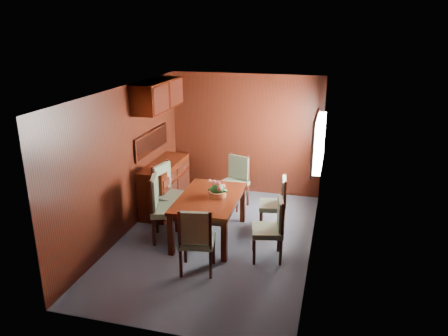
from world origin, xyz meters
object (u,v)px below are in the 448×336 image
(chair_head, at_px, (196,237))
(sideboard, at_px, (165,186))
(chair_left_near, at_px, (162,204))
(chair_right_near, at_px, (273,225))
(dining_table, at_px, (209,202))
(flower_centerpiece, at_px, (217,188))

(chair_head, bearing_deg, sideboard, 112.20)
(sideboard, xyz_separation_m, chair_left_near, (0.43, -1.15, 0.15))
(chair_left_near, height_order, chair_right_near, chair_left_near)
(sideboard, height_order, dining_table, sideboard)
(sideboard, distance_m, chair_right_near, 2.56)
(chair_left_near, xyz_separation_m, flower_centerpiece, (0.82, 0.31, 0.25))
(dining_table, xyz_separation_m, chair_right_near, (1.08, -0.41, -0.07))
(chair_head, bearing_deg, chair_right_near, 25.21)
(dining_table, height_order, flower_centerpiece, flower_centerpiece)
(sideboard, xyz_separation_m, flower_centerpiece, (1.25, -0.84, 0.40))
(sideboard, height_order, flower_centerpiece, flower_centerpiece)
(chair_left_near, height_order, flower_centerpiece, chair_left_near)
(chair_head, bearing_deg, chair_left_near, 124.89)
(chair_left_near, xyz_separation_m, chair_right_near, (1.78, -0.15, -0.07))
(chair_left_near, bearing_deg, chair_head, 28.52)
(dining_table, bearing_deg, chair_right_near, -22.27)
(sideboard, relative_size, dining_table, 0.92)
(sideboard, xyz_separation_m, chair_head, (1.27, -1.97, 0.10))
(flower_centerpiece, bearing_deg, chair_right_near, -25.53)
(dining_table, distance_m, chair_left_near, 0.75)
(flower_centerpiece, bearing_deg, dining_table, -158.23)
(chair_right_near, bearing_deg, chair_left_near, 72.97)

